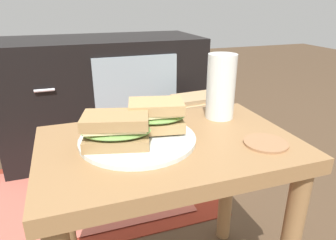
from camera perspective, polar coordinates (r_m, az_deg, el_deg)
The scene contains 9 objects.
side_table at distance 0.71m, azimuth 0.21°, elevation -10.57°, with size 0.56×0.36×0.46m.
tv_cabinet at distance 1.59m, azimuth -11.86°, elevation 4.49°, with size 0.96×0.46×0.58m.
area_rug at distance 1.34m, azimuth -20.99°, elevation -13.62°, with size 1.27×0.64×0.01m.
plate at distance 0.67m, azimuth -5.71°, elevation -3.61°, with size 0.25×0.25×0.01m, color silver.
sandwich_front at distance 0.63m, azimuth -9.75°, elevation -1.79°, with size 0.16×0.12×0.07m.
sandwich_back at distance 0.68m, azimuth -2.23°, elevation 0.88°, with size 0.14×0.11×0.07m.
beer_glass at distance 0.79m, azimuth 9.90°, elevation 5.86°, with size 0.07×0.07×0.17m.
coaster at distance 0.69m, azimuth 17.91°, elevation -4.13°, with size 0.09×0.09×0.01m, color #996B47.
paper_bag at distance 1.34m, azimuth 5.54°, elevation -3.20°, with size 0.23×0.16×0.38m.
Camera 1 is at (-0.20, -0.57, 0.75)m, focal length 32.41 mm.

